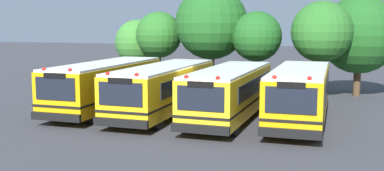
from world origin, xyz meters
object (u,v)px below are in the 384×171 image
at_px(school_bus_2, 230,92).
at_px(tree_5, 357,33).
at_px(school_bus_0, 106,84).
at_px(tree_1, 160,34).
at_px(school_bus_1, 164,88).
at_px(tree_0, 139,43).
at_px(tree_4, 321,33).
at_px(tree_3, 255,36).
at_px(tree_2, 212,22).
at_px(school_bus_3, 300,93).

height_order(school_bus_2, tree_5, tree_5).
height_order(school_bus_0, tree_1, tree_1).
bearing_deg(school_bus_1, school_bus_2, 175.57).
distance_m(tree_0, tree_5, 15.58).
xyz_separation_m(school_bus_0, tree_4, (10.79, 7.29, 2.72)).
relative_size(tree_0, tree_5, 0.77).
xyz_separation_m(tree_0, tree_3, (9.32, -2.16, 0.65)).
relative_size(tree_2, tree_3, 1.31).
height_order(school_bus_3, tree_0, tree_0).
xyz_separation_m(school_bus_0, tree_2, (3.61, 8.08, 3.36)).
height_order(school_bus_0, school_bus_3, school_bus_0).
relative_size(school_bus_1, tree_1, 1.78).
bearing_deg(tree_1, tree_2, -5.74).
xyz_separation_m(school_bus_3, tree_2, (-6.71, 8.08, 3.36)).
bearing_deg(school_bus_1, tree_5, -134.08).
height_order(school_bus_1, school_bus_2, school_bus_1).
height_order(school_bus_3, tree_3, tree_3).
distance_m(tree_1, tree_2, 4.06).
bearing_deg(tree_2, school_bus_3, -50.27).
distance_m(tree_0, tree_1, 2.70).
distance_m(school_bus_2, tree_4, 8.96).
relative_size(school_bus_1, tree_2, 1.37).
relative_size(school_bus_1, tree_5, 1.52).
distance_m(tree_2, tree_3, 3.25).
xyz_separation_m(school_bus_0, tree_0, (-2.61, 9.74, 1.83)).
relative_size(school_bus_0, tree_4, 1.57).
xyz_separation_m(school_bus_1, school_bus_2, (3.58, -0.29, -0.00)).
height_order(tree_2, tree_3, tree_2).
bearing_deg(school_bus_1, tree_4, -134.94).
relative_size(school_bus_3, tree_0, 1.85).
bearing_deg(tree_4, school_bus_0, -145.95).
height_order(school_bus_0, tree_3, tree_3).
distance_m(school_bus_1, tree_1, 9.66).
height_order(tree_1, tree_2, tree_2).
distance_m(school_bus_2, tree_3, 8.33).
bearing_deg(tree_1, school_bus_3, -38.47).
relative_size(tree_1, tree_3, 1.01).
bearing_deg(school_bus_3, tree_0, -38.02).
distance_m(tree_4, tree_5, 3.25).
relative_size(tree_1, tree_5, 0.86).
relative_size(tree_4, tree_5, 0.94).
height_order(school_bus_2, tree_3, tree_3).
bearing_deg(tree_5, tree_2, -170.00).
height_order(school_bus_1, tree_2, tree_2).
bearing_deg(tree_0, tree_2, -15.00).
distance_m(school_bus_0, school_bus_2, 7.00).
relative_size(school_bus_0, tree_1, 1.72).
distance_m(school_bus_0, tree_5, 16.41).
distance_m(tree_0, tree_2, 6.62).
bearing_deg(tree_2, tree_4, -6.25).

